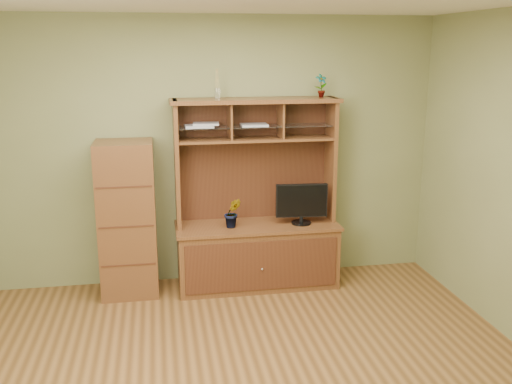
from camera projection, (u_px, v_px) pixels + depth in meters
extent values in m
cube|color=#553618|center=(249.00, 380.00, 4.22)|extent=(4.50, 4.00, 0.02)
cube|color=olive|center=(217.00, 152.00, 5.81)|extent=(4.50, 0.02, 2.70)
cube|color=olive|center=(342.00, 354.00, 1.97)|extent=(4.50, 0.02, 2.70)
cube|color=#4D2E16|center=(257.00, 256.00, 5.83)|extent=(1.60, 0.55, 0.62)
cube|color=#38180F|center=(262.00, 266.00, 5.56)|extent=(1.50, 0.01, 0.50)
sphere|color=silver|center=(262.00, 269.00, 5.56)|extent=(0.02, 0.02, 0.02)
cube|color=#4D2E16|center=(257.00, 226.00, 5.75)|extent=(1.64, 0.59, 0.03)
cube|color=#4D2E16|center=(177.00, 164.00, 5.56)|extent=(0.04, 0.35, 1.25)
cube|color=#4D2E16|center=(330.00, 159.00, 5.82)|extent=(0.04, 0.35, 1.25)
cube|color=#38180F|center=(253.00, 158.00, 5.85)|extent=(1.52, 0.02, 1.25)
cube|color=#4D2E16|center=(255.00, 100.00, 5.54)|extent=(1.66, 0.40, 0.04)
cube|color=#4D2E16|center=(255.00, 139.00, 5.64)|extent=(1.52, 0.32, 0.02)
cube|color=#4D2E16|center=(230.00, 121.00, 5.55)|extent=(0.02, 0.31, 0.35)
cube|color=#4D2E16|center=(281.00, 120.00, 5.63)|extent=(0.02, 0.31, 0.35)
cube|color=silver|center=(256.00, 126.00, 5.60)|extent=(1.50, 0.27, 0.01)
cylinder|color=black|center=(301.00, 223.00, 5.76)|extent=(0.20, 0.20, 0.02)
cylinder|color=black|center=(301.00, 219.00, 5.75)|extent=(0.04, 0.04, 0.06)
cube|color=black|center=(302.00, 201.00, 5.71)|extent=(0.52, 0.08, 0.33)
imported|color=#395D20|center=(233.00, 213.00, 5.61)|extent=(0.17, 0.14, 0.30)
imported|color=#336B25|center=(321.00, 86.00, 5.62)|extent=(0.14, 0.11, 0.23)
cylinder|color=silver|center=(217.00, 94.00, 5.46)|extent=(0.06, 0.06, 0.10)
cylinder|color=tan|center=(217.00, 78.00, 5.43)|extent=(0.04, 0.04, 0.18)
cube|color=silver|center=(199.00, 126.00, 5.51)|extent=(0.28, 0.21, 0.02)
cube|color=silver|center=(206.00, 124.00, 5.51)|extent=(0.27, 0.22, 0.02)
cube|color=silver|center=(254.00, 125.00, 5.60)|extent=(0.26, 0.21, 0.02)
cube|color=#4D2E16|center=(127.00, 219.00, 5.54)|extent=(0.54, 0.49, 1.52)
cube|color=#38180F|center=(129.00, 265.00, 5.39)|extent=(0.50, 0.01, 0.02)
cube|color=#38180F|center=(126.00, 227.00, 5.30)|extent=(0.50, 0.01, 0.01)
cube|color=#38180F|center=(124.00, 187.00, 5.21)|extent=(0.50, 0.01, 0.02)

